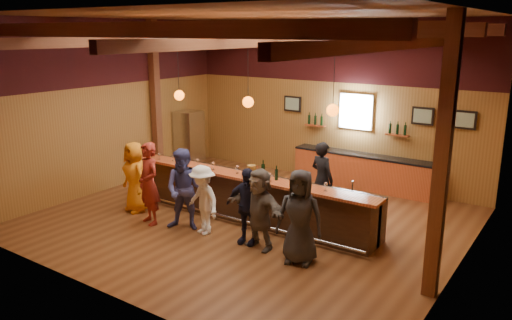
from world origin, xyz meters
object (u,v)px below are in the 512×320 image
object	(u,v)px
back_bar_cabinet	(363,171)
customer_redvest	(149,184)
ice_bucket	(252,170)
bottle_a	(263,170)
customer_white	(203,200)
customer_navy	(247,206)
customer_dark	(300,217)
customer_orange	(135,177)
bartender	(322,179)
customer_denim	(185,190)
stainless_fridge	(189,140)
customer_brown	(259,209)
bar_counter	(253,197)

from	to	relation	value
back_bar_cabinet	customer_redvest	size ratio (longest dim) A/B	2.17
ice_bucket	bottle_a	distance (m)	0.30
back_bar_cabinet	customer_white	world-z (taller)	customer_white
customer_navy	customer_dark	xyz separation A→B (m)	(1.29, -0.15, 0.10)
back_bar_cabinet	customer_navy	size ratio (longest dim) A/B	2.53
back_bar_cabinet	customer_orange	xyz separation A→B (m)	(-3.76, -4.74, 0.37)
bottle_a	customer_redvest	bearing A→B (deg)	-147.45
back_bar_cabinet	customer_dark	distance (m)	4.99
customer_navy	ice_bucket	bearing A→B (deg)	112.17
customer_navy	bartender	distance (m)	2.34
customer_redvest	bartender	bearing A→B (deg)	60.75
ice_bucket	back_bar_cabinet	bearing A→B (deg)	73.92
back_bar_cabinet	customer_redvest	xyz separation A→B (m)	(-2.90, -5.11, 0.45)
customer_denim	customer_dark	distance (m)	2.82
stainless_fridge	customer_denim	bearing A→B (deg)	-49.15
customer_orange	customer_dark	size ratio (longest dim) A/B	0.95
stainless_fridge	customer_navy	size ratio (longest dim) A/B	1.14
customer_orange	bottle_a	bearing A→B (deg)	34.56
customer_denim	customer_white	xyz separation A→B (m)	(0.48, 0.02, -0.14)
customer_redvest	customer_orange	bearing A→B (deg)	175.29
customer_denim	customer_dark	world-z (taller)	customer_denim
customer_denim	stainless_fridge	bearing A→B (deg)	108.48
customer_navy	customer_white	bearing A→B (deg)	178.70
customer_denim	customer_navy	distance (m)	1.54
back_bar_cabinet	ice_bucket	world-z (taller)	ice_bucket
customer_brown	customer_redvest	bearing A→B (deg)	-161.88
customer_white	customer_navy	world-z (taller)	customer_navy
customer_brown	customer_denim	bearing A→B (deg)	-164.95
customer_denim	customer_brown	size ratio (longest dim) A/B	1.10
customer_orange	customer_navy	bearing A→B (deg)	15.88
back_bar_cabinet	customer_brown	distance (m)	4.82
stainless_fridge	customer_dark	size ratio (longest dim) A/B	1.01
stainless_fridge	back_bar_cabinet	bearing A→B (deg)	11.93
bar_counter	back_bar_cabinet	size ratio (longest dim) A/B	1.57
back_bar_cabinet	stainless_fridge	distance (m)	5.43
customer_denim	customer_brown	bearing A→B (deg)	-19.12
customer_redvest	bartender	distance (m)	3.92
back_bar_cabinet	customer_white	size ratio (longest dim) A/B	2.68
customer_redvest	customer_denim	world-z (taller)	customer_redvest
customer_denim	bartender	world-z (taller)	customer_denim
bar_counter	customer_navy	distance (m)	1.40
back_bar_cabinet	bottle_a	size ratio (longest dim) A/B	10.76
customer_brown	customer_dark	distance (m)	0.97
customer_orange	customer_brown	size ratio (longest dim) A/B	1.04
bartender	ice_bucket	distance (m)	1.72
customer_navy	bartender	xyz separation A→B (m)	(0.49, 2.29, 0.08)
customer_navy	bottle_a	distance (m)	1.15
bottle_a	bar_counter	bearing A→B (deg)	155.49
customer_white	bar_counter	bearing A→B (deg)	90.53
back_bar_cabinet	customer_orange	size ratio (longest dim) A/B	2.37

